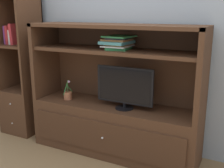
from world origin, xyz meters
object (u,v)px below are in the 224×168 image
object	(u,v)px
bookshelf_tall	(23,87)
upright_book_row	(12,35)
potted_plant	(68,95)
media_console	(114,114)
tv_monitor	(125,87)
magazine_stack	(118,42)

from	to	relation	value
bookshelf_tall	upright_book_row	distance (m)	0.69
potted_plant	upright_book_row	world-z (taller)	upright_book_row
potted_plant	bookshelf_tall	bearing A→B (deg)	174.98
media_console	bookshelf_tall	world-z (taller)	bookshelf_tall
tv_monitor	magazine_stack	size ratio (longest dim) A/B	1.88
magazine_stack	potted_plant	bearing A→B (deg)	-175.45
tv_monitor	magazine_stack	distance (m)	0.47
tv_monitor	magazine_stack	world-z (taller)	magazine_stack
magazine_stack	bookshelf_tall	distance (m)	1.55
tv_monitor	potted_plant	xyz separation A→B (m)	(-0.73, 0.00, -0.19)
magazine_stack	upright_book_row	world-z (taller)	upright_book_row
magazine_stack	upright_book_row	size ratio (longest dim) A/B	1.27
media_console	magazine_stack	xyz separation A→B (m)	(0.05, -0.01, 0.80)
potted_plant	upright_book_row	bearing A→B (deg)	176.26
media_console	upright_book_row	world-z (taller)	media_console
media_console	magazine_stack	size ratio (longest dim) A/B	5.65
media_console	upright_book_row	xyz separation A→B (m)	(-1.45, -0.01, 0.82)
potted_plant	upright_book_row	size ratio (longest dim) A/B	0.87
media_console	potted_plant	bearing A→B (deg)	-173.70
tv_monitor	upright_book_row	world-z (taller)	upright_book_row
media_console	potted_plant	distance (m)	0.60
media_console	bookshelf_tall	xyz separation A→B (m)	(-1.35, 0.00, 0.14)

